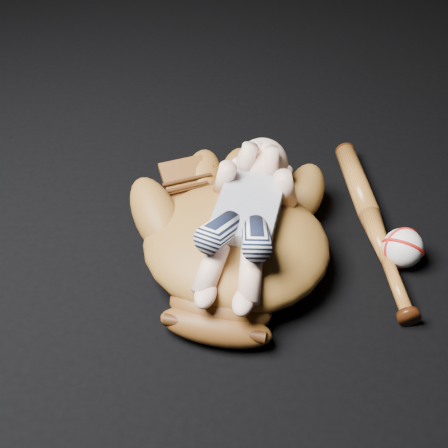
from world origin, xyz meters
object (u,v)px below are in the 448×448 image
object	(u,v)px
baseball_glove	(236,237)
baseball	(403,248)
newborn_baby	(245,216)
baseball_bat	(373,224)

from	to	relation	value
baseball_glove	baseball	xyz separation A→B (m)	(0.32, 0.01, -0.04)
newborn_baby	baseball_bat	xyz separation A→B (m)	(0.27, 0.10, -0.11)
baseball_bat	baseball	bearing A→B (deg)	-64.49
baseball_glove	baseball_bat	world-z (taller)	baseball_glove
newborn_baby	baseball	size ratio (longest dim) A/B	5.10
baseball_bat	newborn_baby	bearing A→B (deg)	-159.23
baseball_glove	baseball_bat	distance (m)	0.30
baseball_glove	newborn_baby	world-z (taller)	newborn_baby
baseball	newborn_baby	bearing A→B (deg)	-176.55
newborn_baby	baseball_glove	bearing A→B (deg)	172.33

